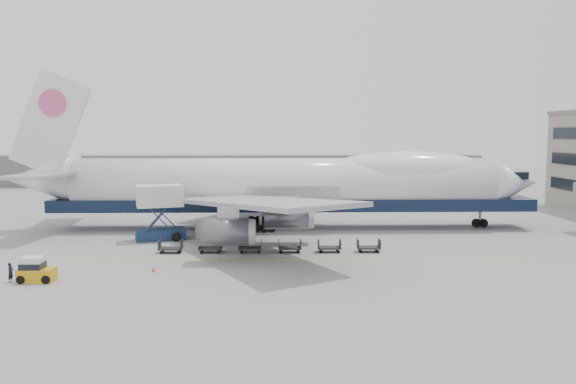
{
  "coord_description": "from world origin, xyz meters",
  "views": [
    {
      "loc": [
        -1.11,
        -58.4,
        12.01
      ],
      "look_at": [
        0.29,
        6.0,
        5.24
      ],
      "focal_mm": 35.0,
      "sensor_mm": 36.0,
      "label": 1
    }
  ],
  "objects_px": {
    "airliner": "(290,184)",
    "catering_truck": "(160,209)",
    "baggage_tug": "(35,271)",
    "ground_worker": "(11,273)"
  },
  "relations": [
    {
      "from": "catering_truck",
      "to": "ground_worker",
      "type": "relative_size",
      "value": 3.83
    },
    {
      "from": "catering_truck",
      "to": "ground_worker",
      "type": "bearing_deg",
      "value": -131.71
    },
    {
      "from": "airliner",
      "to": "catering_truck",
      "type": "distance_m",
      "value": 16.75
    },
    {
      "from": "catering_truck",
      "to": "baggage_tug",
      "type": "bearing_deg",
      "value": -126.83
    },
    {
      "from": "airliner",
      "to": "baggage_tug",
      "type": "height_order",
      "value": "airliner"
    },
    {
      "from": "catering_truck",
      "to": "ground_worker",
      "type": "height_order",
      "value": "catering_truck"
    },
    {
      "from": "airliner",
      "to": "ground_worker",
      "type": "distance_m",
      "value": 34.91
    },
    {
      "from": "airliner",
      "to": "catering_truck",
      "type": "relative_size",
      "value": 10.8
    },
    {
      "from": "baggage_tug",
      "to": "ground_worker",
      "type": "bearing_deg",
      "value": -174.38
    },
    {
      "from": "baggage_tug",
      "to": "catering_truck",
      "type": "bearing_deg",
      "value": 69.81
    }
  ]
}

